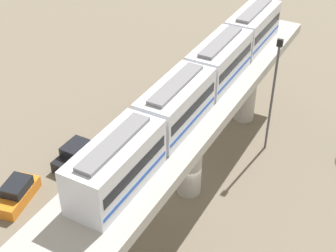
% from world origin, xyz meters
% --- Properties ---
extents(ground_plane, '(120.00, 120.00, 0.00)m').
position_xyz_m(ground_plane, '(0.00, 0.00, 0.00)').
color(ground_plane, '#706654').
extents(viaduct, '(5.20, 35.80, 7.82)m').
position_xyz_m(viaduct, '(0.00, 0.00, 6.10)').
color(viaduct, '#A8A59E').
rests_on(viaduct, ground).
extents(train, '(2.64, 27.45, 3.24)m').
position_xyz_m(train, '(0.00, 1.15, 9.35)').
color(train, silver).
rests_on(train, viaduct).
extents(parked_car_orange, '(2.64, 4.48, 1.76)m').
position_xyz_m(parked_car_orange, '(-11.01, -7.34, 0.74)').
color(parked_car_orange, orange).
rests_on(parked_car_orange, ground).
extents(parked_car_black, '(1.86, 4.23, 1.76)m').
position_xyz_m(parked_car_black, '(-10.01, -1.39, 0.74)').
color(parked_car_black, black).
rests_on(parked_car_black, ground).
extents(parked_car_red, '(2.25, 4.37, 1.76)m').
position_xyz_m(parked_car_red, '(-7.92, 5.80, 0.74)').
color(parked_car_red, red).
rests_on(parked_car_red, ground).
extents(signal_post, '(0.44, 0.28, 10.42)m').
position_xyz_m(signal_post, '(3.40, 8.23, 5.73)').
color(signal_post, '#4C4C51').
rests_on(signal_post, ground).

